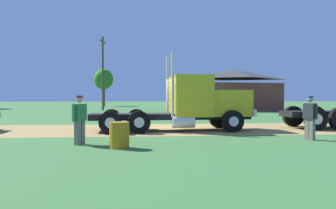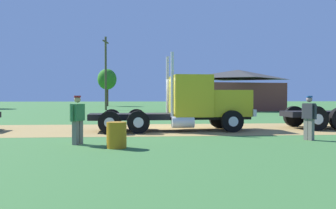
{
  "view_description": "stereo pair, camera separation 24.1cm",
  "coord_description": "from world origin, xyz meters",
  "px_view_note": "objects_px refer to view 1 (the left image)",
  "views": [
    {
      "loc": [
        -1.36,
        -17.12,
        1.63
      ],
      "look_at": [
        0.27,
        0.34,
        1.23
      ],
      "focal_mm": 36.78,
      "sensor_mm": 36.0,
      "label": 1
    },
    {
      "loc": [
        -1.12,
        -17.14,
        1.63
      ],
      "look_at": [
        0.27,
        0.34,
        1.23
      ],
      "focal_mm": 36.78,
      "sensor_mm": 36.0,
      "label": 2
    }
  ],
  "objects_px": {
    "utility_pole_near": "(103,71)",
    "steel_barrel": "(119,135)",
    "truck_foreground_white": "(194,104)",
    "shed_building": "(235,91)",
    "visitor_standing_near": "(310,116)",
    "visitor_by_barrel": "(80,118)"
  },
  "relations": [
    {
      "from": "utility_pole_near",
      "to": "steel_barrel",
      "type": "bearing_deg",
      "value": -83.67
    },
    {
      "from": "truck_foreground_white",
      "to": "utility_pole_near",
      "type": "xyz_separation_m",
      "value": [
        -6.73,
        25.57,
        3.41
      ]
    },
    {
      "from": "shed_building",
      "to": "truck_foreground_white",
      "type": "bearing_deg",
      "value": -110.97
    },
    {
      "from": "visitor_standing_near",
      "to": "steel_barrel",
      "type": "xyz_separation_m",
      "value": [
        -7.04,
        -1.4,
        -0.48
      ]
    },
    {
      "from": "visitor_by_barrel",
      "to": "steel_barrel",
      "type": "relative_size",
      "value": 2.02
    },
    {
      "from": "visitor_standing_near",
      "to": "shed_building",
      "type": "relative_size",
      "value": 0.16
    },
    {
      "from": "truck_foreground_white",
      "to": "steel_barrel",
      "type": "xyz_separation_m",
      "value": [
        -3.3,
        -5.45,
        -0.85
      ]
    },
    {
      "from": "truck_foreground_white",
      "to": "visitor_by_barrel",
      "type": "xyz_separation_m",
      "value": [
        -4.68,
        -4.53,
        -0.35
      ]
    },
    {
      "from": "truck_foreground_white",
      "to": "utility_pole_near",
      "type": "distance_m",
      "value": 26.66
    },
    {
      "from": "visitor_by_barrel",
      "to": "steel_barrel",
      "type": "height_order",
      "value": "visitor_by_barrel"
    },
    {
      "from": "truck_foreground_white",
      "to": "shed_building",
      "type": "xyz_separation_m",
      "value": [
        8.86,
        23.11,
        1.04
      ]
    },
    {
      "from": "visitor_by_barrel",
      "to": "shed_building",
      "type": "xyz_separation_m",
      "value": [
        13.53,
        27.64,
        1.4
      ]
    },
    {
      "from": "visitor_standing_near",
      "to": "utility_pole_near",
      "type": "xyz_separation_m",
      "value": [
        -10.48,
        29.61,
        3.78
      ]
    },
    {
      "from": "visitor_by_barrel",
      "to": "shed_building",
      "type": "bearing_deg",
      "value": 63.91
    },
    {
      "from": "utility_pole_near",
      "to": "visitor_standing_near",
      "type": "bearing_deg",
      "value": -70.5
    },
    {
      "from": "visitor_standing_near",
      "to": "visitor_by_barrel",
      "type": "height_order",
      "value": "visitor_by_barrel"
    },
    {
      "from": "visitor_by_barrel",
      "to": "steel_barrel",
      "type": "bearing_deg",
      "value": -33.59
    },
    {
      "from": "visitor_standing_near",
      "to": "utility_pole_near",
      "type": "bearing_deg",
      "value": 109.5
    },
    {
      "from": "steel_barrel",
      "to": "utility_pole_near",
      "type": "height_order",
      "value": "utility_pole_near"
    },
    {
      "from": "visitor_standing_near",
      "to": "steel_barrel",
      "type": "relative_size",
      "value": 2.01
    },
    {
      "from": "visitor_by_barrel",
      "to": "utility_pole_near",
      "type": "height_order",
      "value": "utility_pole_near"
    },
    {
      "from": "truck_foreground_white",
      "to": "shed_building",
      "type": "distance_m",
      "value": 24.77
    }
  ]
}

